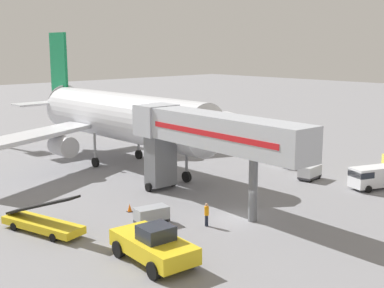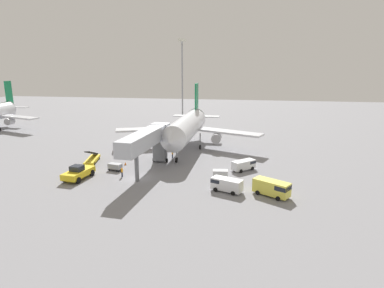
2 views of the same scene
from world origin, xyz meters
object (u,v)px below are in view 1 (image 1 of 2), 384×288
Objects in this scene: baggage_cart_mid_right at (310,172)px; ground_crew_worker_midground at (207,214)px; jet_bridge at (204,134)px; service_van_rear_left at (290,155)px; safety_cone_alpha at (130,208)px; airplane_at_gate at (119,116)px; belt_loader_truck at (43,222)px; ground_crew_worker_foreground at (154,170)px; pushback_tug at (154,245)px; baggage_cart_far_left at (152,215)px; service_van_mid_left at (373,176)px.

ground_crew_worker_midground is (-17.34, -2.54, 0.15)m from baggage_cart_mid_right.
jet_bridge is 18.69m from service_van_rear_left.
jet_bridge is 10.65× the size of ground_crew_worker_midground.
airplane_at_gate is at bearing 56.87° from safety_cone_alpha.
belt_loader_truck reaches higher than ground_crew_worker_foreground.
pushback_tug is (-10.82, -6.50, -4.91)m from jet_bridge.
ground_crew_worker_midground reaches higher than baggage_cart_mid_right.
pushback_tug is 30.25m from service_van_rear_left.
ground_crew_worker_midground is at bearing -113.71° from ground_crew_worker_foreground.
ground_crew_worker_foreground is at bearing 159.93° from service_van_rear_left.
service_van_rear_left reaches higher than baggage_cart_mid_right.
pushback_tug is 24.92m from baggage_cart_mid_right.
airplane_at_gate is 21.66m from baggage_cart_far_left.
ground_crew_worker_foreground is at bearing 136.17° from baggage_cart_mid_right.
service_van_rear_left is 2.58× the size of ground_crew_worker_midground.
ground_crew_worker_foreground is (-11.41, 10.96, 0.13)m from baggage_cart_mid_right.
baggage_cart_mid_right is at bearing 11.49° from pushback_tug.
service_van_mid_left is at bearing -102.66° from service_van_rear_left.
jet_bridge is 14.66m from baggage_cart_mid_right.
service_van_rear_left is 24.55m from baggage_cart_far_left.
baggage_cart_far_left is 4.19m from ground_crew_worker_midground.
jet_bridge is at bearing 153.12° from service_van_mid_left.
pushback_tug is at bearing -161.10° from ground_crew_worker_midground.
belt_loader_truck reaches higher than pushback_tug.
ground_crew_worker_midground is at bearing 169.30° from service_van_mid_left.
safety_cone_alpha is at bearing -177.32° from service_van_rear_left.
service_van_rear_left is at bearing 77.34° from service_van_mid_left.
airplane_at_gate is at bearing 39.95° from belt_loader_truck.
service_van_rear_left is at bearing 2.68° from safety_cone_alpha.
baggage_cart_mid_right is (26.93, -4.73, 0.03)m from belt_loader_truck.
service_van_rear_left is (30.96, 0.58, 0.33)m from belt_loader_truck.
service_van_mid_left is 21.37m from ground_crew_worker_foreground.
belt_loader_truck reaches higher than baggage_cart_far_left.
ground_crew_worker_foreground is 14.74m from ground_crew_worker_midground.
belt_loader_truck is (-17.15, -14.36, -4.72)m from airplane_at_gate.
jet_bridge is (-3.81, -17.56, 0.58)m from airplane_at_gate.
jet_bridge reaches higher than baggage_cart_mid_right.
ground_crew_worker_foreground is at bearing 127.06° from service_van_mid_left.
baggage_cart_mid_right is 1.54× the size of ground_crew_worker_midground.
belt_loader_truck is (-2.51, 9.70, -0.39)m from pushback_tug.
pushback_tug is at bearing -149.01° from jet_bridge.
pushback_tug reaches higher than baggage_cart_far_left.
baggage_cart_mid_right is at bearing -43.83° from ground_crew_worker_foreground.
ground_crew_worker_midground is at bearing -109.25° from airplane_at_gate.
ground_crew_worker_foreground is 2.70× the size of safety_cone_alpha.
belt_loader_truck is 3.94× the size of ground_crew_worker_midground.
service_van_rear_left is at bearing 10.99° from baggage_cart_far_left.
belt_loader_truck is 12.04m from ground_crew_worker_midground.
belt_loader_truck is 2.56× the size of baggage_cart_mid_right.
belt_loader_truck is (-13.34, 3.20, -5.30)m from jet_bridge.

